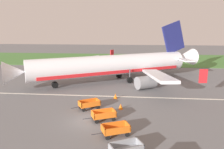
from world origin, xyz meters
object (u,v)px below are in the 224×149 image
at_px(traffic_cone_near_plane, 115,96).
at_px(baggage_cart_third_in_row, 104,115).
at_px(baggage_cart_second_in_row, 115,129).
at_px(airplane, 117,65).
at_px(baggage_cart_fourth_in_row, 89,104).
at_px(baggage_cart_nearest, 126,149).
at_px(traffic_cone_mid_apron, 121,106).

bearing_deg(traffic_cone_near_plane, baggage_cart_third_in_row, -95.08).
bearing_deg(baggage_cart_second_in_row, traffic_cone_near_plane, 94.67).
bearing_deg(airplane, baggage_cart_fourth_in_row, -99.27).
bearing_deg(airplane, baggage_cart_nearest, -84.22).
bearing_deg(baggage_cart_fourth_in_row, traffic_cone_mid_apron, 3.02).
xyz_separation_m(baggage_cart_third_in_row, traffic_cone_mid_apron, (1.65, 3.45, -0.24)).
bearing_deg(baggage_cart_third_in_row, traffic_cone_mid_apron, 64.38).
bearing_deg(traffic_cone_near_plane, airplane, 92.81).
bearing_deg(baggage_cart_fourth_in_row, baggage_cart_second_in_row, -60.00).
distance_m(airplane, baggage_cart_fourth_in_row, 15.06).
bearing_deg(baggage_cart_fourth_in_row, baggage_cart_third_in_row, -55.47).
distance_m(baggage_cart_nearest, baggage_cart_third_in_row, 7.14).
distance_m(baggage_cart_third_in_row, traffic_cone_near_plane, 7.59).
bearing_deg(baggage_cart_second_in_row, airplane, 93.76).
bearing_deg(baggage_cart_nearest, baggage_cart_third_in_row, 111.75).
xyz_separation_m(baggage_cart_second_in_row, traffic_cone_near_plane, (-0.89, 10.88, -0.24)).
relative_size(baggage_cart_third_in_row, baggage_cart_fourth_in_row, 1.04).
height_order(airplane, traffic_cone_near_plane, airplane).
bearing_deg(baggage_cart_second_in_row, traffic_cone_mid_apron, 89.21).
bearing_deg(traffic_cone_near_plane, baggage_cart_nearest, -82.08).
distance_m(airplane, traffic_cone_near_plane, 10.71).
xyz_separation_m(baggage_cart_fourth_in_row, traffic_cone_mid_apron, (3.88, 0.20, -0.24)).
relative_size(baggage_cart_second_in_row, baggage_cart_third_in_row, 1.00).
height_order(baggage_cart_second_in_row, baggage_cart_third_in_row, same).
distance_m(baggage_cart_nearest, baggage_cart_fourth_in_row, 11.02).
bearing_deg(traffic_cone_mid_apron, traffic_cone_near_plane, 103.44).
height_order(baggage_cart_second_in_row, traffic_cone_near_plane, baggage_cart_second_in_row).
distance_m(baggage_cart_second_in_row, traffic_cone_near_plane, 10.92).
xyz_separation_m(baggage_cart_second_in_row, baggage_cart_third_in_row, (-1.56, 3.32, 0.00)).
bearing_deg(baggage_cart_nearest, baggage_cart_fourth_in_row, 116.28).
xyz_separation_m(baggage_cart_fourth_in_row, traffic_cone_near_plane, (2.90, 4.31, -0.24)).
height_order(baggage_cart_third_in_row, traffic_cone_mid_apron, baggage_cart_third_in_row).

